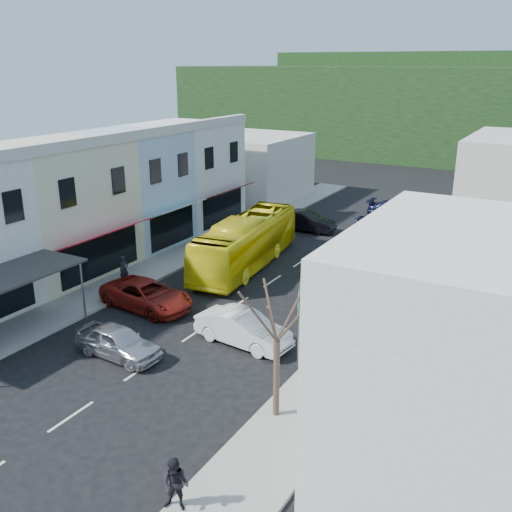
{
  "coord_description": "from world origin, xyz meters",
  "views": [
    {
      "loc": [
        15.0,
        -20.42,
        12.54
      ],
      "look_at": [
        0.0,
        6.0,
        2.2
      ],
      "focal_mm": 40.0,
      "sensor_mm": 36.0,
      "label": 1
    }
  ],
  "objects_px": {
    "car_white": "(243,330)",
    "pedestrian_right": "(176,485)",
    "car_red": "(147,296)",
    "street_tree": "(277,341)",
    "bus": "(246,243)",
    "car_silver": "(118,342)",
    "traffic_signal": "(465,182)",
    "direction_sign": "(299,326)",
    "pedestrian_left": "(124,269)"
  },
  "relations": [
    {
      "from": "car_silver",
      "to": "pedestrian_left",
      "type": "distance_m",
      "value": 8.78
    },
    {
      "from": "bus",
      "to": "pedestrian_left",
      "type": "relative_size",
      "value": 6.82
    },
    {
      "from": "car_white",
      "to": "car_red",
      "type": "bearing_deg",
      "value": 87.45
    },
    {
      "from": "car_red",
      "to": "car_silver",
      "type": "bearing_deg",
      "value": -147.63
    },
    {
      "from": "bus",
      "to": "direction_sign",
      "type": "xyz_separation_m",
      "value": [
        8.56,
        -10.09,
        0.4
      ]
    },
    {
      "from": "pedestrian_right",
      "to": "direction_sign",
      "type": "distance_m",
      "value": 9.46
    },
    {
      "from": "car_white",
      "to": "traffic_signal",
      "type": "distance_m",
      "value": 31.7
    },
    {
      "from": "pedestrian_right",
      "to": "traffic_signal",
      "type": "height_order",
      "value": "traffic_signal"
    },
    {
      "from": "car_silver",
      "to": "car_white",
      "type": "xyz_separation_m",
      "value": [
        4.23,
        3.81,
        0.0
      ]
    },
    {
      "from": "direction_sign",
      "to": "traffic_signal",
      "type": "distance_m",
      "value": 32.11
    },
    {
      "from": "car_silver",
      "to": "street_tree",
      "type": "bearing_deg",
      "value": -91.83
    },
    {
      "from": "car_white",
      "to": "car_red",
      "type": "distance_m",
      "value": 6.67
    },
    {
      "from": "car_red",
      "to": "street_tree",
      "type": "xyz_separation_m",
      "value": [
        10.67,
        -5.46,
        2.45
      ]
    },
    {
      "from": "car_red",
      "to": "direction_sign",
      "type": "xyz_separation_m",
      "value": [
        9.79,
        -1.69,
        1.25
      ]
    },
    {
      "from": "direction_sign",
      "to": "car_red",
      "type": "bearing_deg",
      "value": 146.69
    },
    {
      "from": "street_tree",
      "to": "pedestrian_right",
      "type": "bearing_deg",
      "value": -93.26
    },
    {
      "from": "car_silver",
      "to": "pedestrian_right",
      "type": "relative_size",
      "value": 2.59
    },
    {
      "from": "bus",
      "to": "car_silver",
      "type": "relative_size",
      "value": 2.64
    },
    {
      "from": "pedestrian_left",
      "to": "pedestrian_right",
      "type": "distance_m",
      "value": 18.84
    },
    {
      "from": "pedestrian_left",
      "to": "pedestrian_right",
      "type": "relative_size",
      "value": 1.0
    },
    {
      "from": "traffic_signal",
      "to": "car_white",
      "type": "bearing_deg",
      "value": 81.15
    },
    {
      "from": "car_red",
      "to": "pedestrian_left",
      "type": "relative_size",
      "value": 2.71
    },
    {
      "from": "bus",
      "to": "direction_sign",
      "type": "relative_size",
      "value": 2.97
    },
    {
      "from": "bus",
      "to": "street_tree",
      "type": "distance_m",
      "value": 16.84
    },
    {
      "from": "traffic_signal",
      "to": "car_red",
      "type": "bearing_deg",
      "value": 69.19
    },
    {
      "from": "car_white",
      "to": "traffic_signal",
      "type": "xyz_separation_m",
      "value": [
        3.99,
        31.39,
        1.88
      ]
    },
    {
      "from": "traffic_signal",
      "to": "car_silver",
      "type": "bearing_deg",
      "value": 75.24
    },
    {
      "from": "car_silver",
      "to": "pedestrian_right",
      "type": "bearing_deg",
      "value": -125.52
    },
    {
      "from": "car_white",
      "to": "pedestrian_right",
      "type": "distance_m",
      "value": 10.77
    },
    {
      "from": "car_white",
      "to": "car_red",
      "type": "relative_size",
      "value": 0.96
    },
    {
      "from": "bus",
      "to": "pedestrian_left",
      "type": "distance_m",
      "value": 7.94
    },
    {
      "from": "car_red",
      "to": "street_tree",
      "type": "distance_m",
      "value": 12.23
    },
    {
      "from": "car_silver",
      "to": "pedestrian_left",
      "type": "xyz_separation_m",
      "value": [
        -5.66,
        6.7,
        0.3
      ]
    },
    {
      "from": "pedestrian_right",
      "to": "street_tree",
      "type": "bearing_deg",
      "value": 70.07
    },
    {
      "from": "car_silver",
      "to": "car_white",
      "type": "distance_m",
      "value": 5.7
    },
    {
      "from": "bus",
      "to": "car_red",
      "type": "distance_m",
      "value": 8.53
    },
    {
      "from": "car_white",
      "to": "pedestrian_right",
      "type": "bearing_deg",
      "value": -153.64
    },
    {
      "from": "car_white",
      "to": "street_tree",
      "type": "distance_m",
      "value": 6.52
    },
    {
      "from": "car_silver",
      "to": "car_red",
      "type": "distance_m",
      "value": 5.35
    },
    {
      "from": "street_tree",
      "to": "traffic_signal",
      "type": "bearing_deg",
      "value": 90.13
    },
    {
      "from": "car_silver",
      "to": "pedestrian_left",
      "type": "relative_size",
      "value": 2.59
    },
    {
      "from": "car_red",
      "to": "traffic_signal",
      "type": "distance_m",
      "value": 32.25
    },
    {
      "from": "pedestrian_right",
      "to": "direction_sign",
      "type": "bearing_deg",
      "value": 76.75
    },
    {
      "from": "car_silver",
      "to": "direction_sign",
      "type": "relative_size",
      "value": 1.13
    },
    {
      "from": "car_silver",
      "to": "direction_sign",
      "type": "bearing_deg",
      "value": -64.59
    },
    {
      "from": "bus",
      "to": "pedestrian_left",
      "type": "xyz_separation_m",
      "value": [
        -4.52,
        -6.5,
        -0.55
      ]
    },
    {
      "from": "car_white",
      "to": "car_red",
      "type": "xyz_separation_m",
      "value": [
        -6.6,
        0.99,
        0.0
      ]
    },
    {
      "from": "bus",
      "to": "street_tree",
      "type": "height_order",
      "value": "street_tree"
    },
    {
      "from": "pedestrian_right",
      "to": "street_tree",
      "type": "xyz_separation_m",
      "value": [
        0.32,
        5.63,
        2.15
      ]
    },
    {
      "from": "pedestrian_left",
      "to": "car_silver",
      "type": "bearing_deg",
      "value": -126.51
    }
  ]
}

